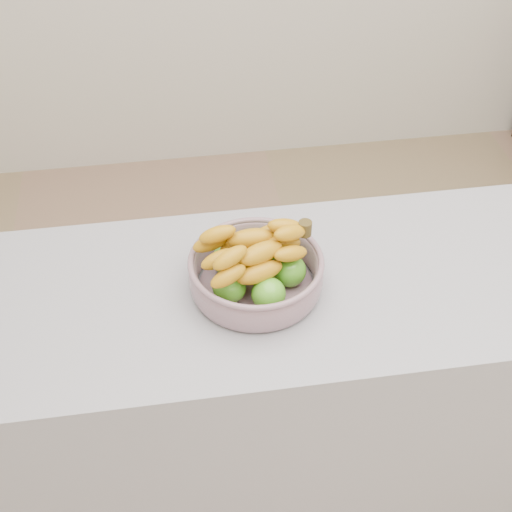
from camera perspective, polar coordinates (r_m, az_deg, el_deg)
The scene contains 3 objects.
ground at distance 2.40m, azimuth 8.82°, elevation -18.65°, with size 4.00×4.00×0.00m, color #8F6E57.
counter at distance 2.07m, azimuth 9.48°, elevation -10.45°, with size 2.00×0.60×0.90m, color gray.
fruit_bowl at distance 1.63m, azimuth -0.02°, elevation -1.16°, with size 0.31×0.31×0.16m.
Camera 1 is at (-0.52, -1.10, 2.07)m, focal length 50.00 mm.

